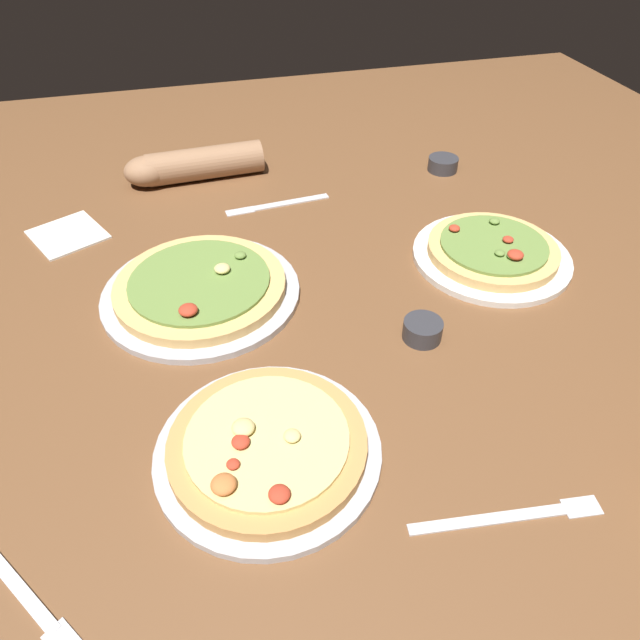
{
  "coord_description": "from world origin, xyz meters",
  "views": [
    {
      "loc": [
        -0.17,
        -0.66,
        0.62
      ],
      "look_at": [
        0.0,
        0.0,
        0.02
      ],
      "focal_mm": 31.92,
      "sensor_mm": 36.0,
      "label": 1
    }
  ],
  "objects_px": {
    "pizza_plate_side": "(492,252)",
    "pizza_plate_far": "(201,288)",
    "pizza_plate_near": "(267,447)",
    "diner_arm": "(189,165)",
    "ramekin_butter": "(423,330)",
    "fork_spare": "(511,516)",
    "knife_spare": "(277,204)",
    "napkin_folded": "(67,234)",
    "ramekin_sauce": "(443,164)",
    "fork_left": "(22,592)"
  },
  "relations": [
    {
      "from": "pizza_plate_near",
      "to": "fork_left",
      "type": "height_order",
      "value": "pizza_plate_near"
    },
    {
      "from": "pizza_plate_near",
      "to": "ramekin_butter",
      "type": "height_order",
      "value": "pizza_plate_near"
    },
    {
      "from": "pizza_plate_far",
      "to": "fork_left",
      "type": "distance_m",
      "value": 0.52
    },
    {
      "from": "pizza_plate_side",
      "to": "pizza_plate_near",
      "type": "bearing_deg",
      "value": -146.22
    },
    {
      "from": "fork_spare",
      "to": "ramekin_sauce",
      "type": "bearing_deg",
      "value": 71.19
    },
    {
      "from": "ramekin_butter",
      "to": "diner_arm",
      "type": "xyz_separation_m",
      "value": [
        -0.31,
        0.63,
        0.02
      ]
    },
    {
      "from": "fork_left",
      "to": "knife_spare",
      "type": "bearing_deg",
      "value": 59.87
    },
    {
      "from": "pizza_plate_far",
      "to": "ramekin_sauce",
      "type": "bearing_deg",
      "value": 29.06
    },
    {
      "from": "pizza_plate_side",
      "to": "ramekin_sauce",
      "type": "distance_m",
      "value": 0.36
    },
    {
      "from": "ramekin_butter",
      "to": "napkin_folded",
      "type": "distance_m",
      "value": 0.72
    },
    {
      "from": "pizza_plate_near",
      "to": "fork_spare",
      "type": "bearing_deg",
      "value": -31.62
    },
    {
      "from": "fork_spare",
      "to": "napkin_folded",
      "type": "bearing_deg",
      "value": 125.27
    },
    {
      "from": "pizza_plate_near",
      "to": "pizza_plate_far",
      "type": "distance_m",
      "value": 0.36
    },
    {
      "from": "diner_arm",
      "to": "knife_spare",
      "type": "bearing_deg",
      "value": -44.36
    },
    {
      "from": "pizza_plate_far",
      "to": "napkin_folded",
      "type": "height_order",
      "value": "pizza_plate_far"
    },
    {
      "from": "diner_arm",
      "to": "napkin_folded",
      "type": "bearing_deg",
      "value": -146.09
    },
    {
      "from": "napkin_folded",
      "to": "knife_spare",
      "type": "relative_size",
      "value": 0.58
    },
    {
      "from": "fork_spare",
      "to": "diner_arm",
      "type": "relative_size",
      "value": 0.76
    },
    {
      "from": "pizza_plate_far",
      "to": "napkin_folded",
      "type": "relative_size",
      "value": 2.55
    },
    {
      "from": "pizza_plate_far",
      "to": "fork_left",
      "type": "bearing_deg",
      "value": -117.15
    },
    {
      "from": "pizza_plate_far",
      "to": "ramekin_butter",
      "type": "distance_m",
      "value": 0.38
    },
    {
      "from": "ramekin_butter",
      "to": "diner_arm",
      "type": "height_order",
      "value": "diner_arm"
    },
    {
      "from": "pizza_plate_near",
      "to": "pizza_plate_far",
      "type": "bearing_deg",
      "value": 97.91
    },
    {
      "from": "pizza_plate_side",
      "to": "fork_spare",
      "type": "xyz_separation_m",
      "value": [
        -0.23,
        -0.48,
        -0.01
      ]
    },
    {
      "from": "pizza_plate_far",
      "to": "pizza_plate_side",
      "type": "xyz_separation_m",
      "value": [
        0.53,
        -0.03,
        -0.0
      ]
    },
    {
      "from": "ramekin_sauce",
      "to": "ramekin_butter",
      "type": "relative_size",
      "value": 1.11
    },
    {
      "from": "fork_left",
      "to": "fork_spare",
      "type": "bearing_deg",
      "value": -5.47
    },
    {
      "from": "napkin_folded",
      "to": "diner_arm",
      "type": "height_order",
      "value": "diner_arm"
    },
    {
      "from": "fork_left",
      "to": "ramekin_sauce",
      "type": "bearing_deg",
      "value": 43.57
    },
    {
      "from": "ramekin_butter",
      "to": "fork_spare",
      "type": "height_order",
      "value": "ramekin_butter"
    },
    {
      "from": "ramekin_sauce",
      "to": "napkin_folded",
      "type": "relative_size",
      "value": 0.52
    },
    {
      "from": "pizza_plate_far",
      "to": "ramekin_butter",
      "type": "relative_size",
      "value": 5.44
    },
    {
      "from": "pizza_plate_near",
      "to": "knife_spare",
      "type": "relative_size",
      "value": 1.29
    },
    {
      "from": "pizza_plate_side",
      "to": "fork_left",
      "type": "height_order",
      "value": "pizza_plate_side"
    },
    {
      "from": "pizza_plate_side",
      "to": "fork_spare",
      "type": "bearing_deg",
      "value": -115.04
    },
    {
      "from": "napkin_folded",
      "to": "knife_spare",
      "type": "xyz_separation_m",
      "value": [
        0.42,
        0.01,
        -0.0
      ]
    },
    {
      "from": "pizza_plate_far",
      "to": "pizza_plate_side",
      "type": "bearing_deg",
      "value": -2.94
    },
    {
      "from": "fork_left",
      "to": "diner_arm",
      "type": "distance_m",
      "value": 0.93
    },
    {
      "from": "pizza_plate_near",
      "to": "diner_arm",
      "type": "relative_size",
      "value": 0.94
    },
    {
      "from": "fork_left",
      "to": "knife_spare",
      "type": "relative_size",
      "value": 0.79
    },
    {
      "from": "knife_spare",
      "to": "diner_arm",
      "type": "distance_m",
      "value": 0.24
    },
    {
      "from": "napkin_folded",
      "to": "fork_left",
      "type": "bearing_deg",
      "value": -89.87
    },
    {
      "from": "knife_spare",
      "to": "diner_arm",
      "type": "relative_size",
      "value": 0.73
    },
    {
      "from": "ramekin_sauce",
      "to": "fork_spare",
      "type": "height_order",
      "value": "ramekin_sauce"
    },
    {
      "from": "pizza_plate_near",
      "to": "fork_spare",
      "type": "relative_size",
      "value": 1.24
    },
    {
      "from": "ramekin_butter",
      "to": "fork_left",
      "type": "relative_size",
      "value": 0.34
    },
    {
      "from": "fork_left",
      "to": "pizza_plate_far",
      "type": "bearing_deg",
      "value": 62.85
    },
    {
      "from": "diner_arm",
      "to": "pizza_plate_near",
      "type": "bearing_deg",
      "value": -87.92
    },
    {
      "from": "fork_left",
      "to": "diner_arm",
      "type": "relative_size",
      "value": 0.58
    },
    {
      "from": "pizza_plate_side",
      "to": "pizza_plate_far",
      "type": "bearing_deg",
      "value": 177.06
    }
  ]
}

